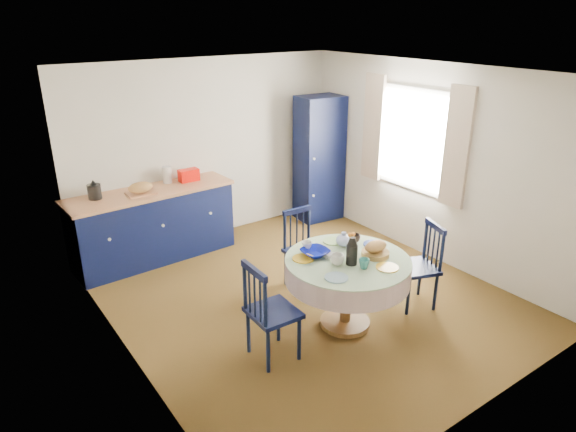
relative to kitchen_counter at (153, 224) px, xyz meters
The scene contains 17 objects.
floor 2.25m from the kitchen_counter, 62.95° to the right, with size 4.50×4.50×0.00m, color black.
ceiling 2.98m from the kitchen_counter, 62.95° to the right, with size 4.50×4.50×0.00m, color white.
wall_back 1.29m from the kitchen_counter, 16.14° to the left, with size 4.00×0.02×2.50m, color beige.
wall_left 2.33m from the kitchen_counter, 117.01° to the right, with size 0.02×4.50×2.50m, color beige.
wall_right 3.67m from the kitchen_counter, 33.16° to the right, with size 0.02×4.50×2.50m, color beige.
window 3.54m from the kitchen_counter, 29.34° to the right, with size 0.10×1.74×1.45m.
kitchen_counter is the anchor object (origin of this frame).
pantry_cabinet 2.70m from the kitchen_counter, ahead, with size 0.71×0.53×1.90m.
dining_table 2.83m from the kitchen_counter, 69.13° to the right, with size 1.26×1.26×1.04m.
chair_left 2.64m from the kitchen_counter, 88.69° to the right, with size 0.44×0.46×0.99m.
chair_far 2.07m from the kitchen_counter, 56.22° to the right, with size 0.43×0.42×0.94m.
chair_right 3.39m from the kitchen_counter, 55.43° to the right, with size 0.53×0.54×0.95m.
mug_a 2.81m from the kitchen_counter, 72.47° to the right, with size 0.13×0.13×0.10m, color silver.
mug_b 3.06m from the kitchen_counter, 70.93° to the right, with size 0.10×0.10×0.10m, color #2A726F.
mug_c 2.75m from the kitchen_counter, 60.60° to the right, with size 0.11×0.11×0.09m, color black.
mug_d 2.41m from the kitchen_counter, 70.74° to the right, with size 0.11×0.11×0.10m, color silver.
cobalt_bowl 2.54m from the kitchen_counter, 71.85° to the right, with size 0.28×0.28×0.07m, color #030B77.
Camera 1 is at (-3.14, -4.06, 3.05)m, focal length 32.00 mm.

